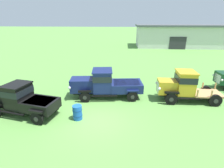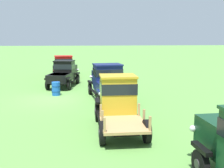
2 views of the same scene
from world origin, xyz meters
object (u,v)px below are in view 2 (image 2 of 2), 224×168
(vintage_truck_midrow_center, at_px, (108,81))
(vintage_truck_far_side, at_px, (117,100))
(vintage_truck_foreground_near, at_px, (64,66))
(vintage_truck_second_in_line, at_px, (64,73))
(oil_drum_beside_row, at_px, (56,89))

(vintage_truck_midrow_center, height_order, vintage_truck_far_side, vintage_truck_far_side)
(vintage_truck_foreground_near, relative_size, vintage_truck_far_side, 1.24)
(vintage_truck_foreground_near, distance_m, vintage_truck_midrow_center, 11.46)
(vintage_truck_second_in_line, distance_m, oil_drum_beside_row, 3.78)
(vintage_truck_foreground_near, height_order, vintage_truck_midrow_center, vintage_truck_midrow_center)
(vintage_truck_second_in_line, relative_size, oil_drum_beside_row, 5.52)
(vintage_truck_second_in_line, distance_m, vintage_truck_midrow_center, 5.84)
(vintage_truck_midrow_center, bearing_deg, vintage_truck_far_side, -2.06)
(vintage_truck_foreground_near, xyz_separation_m, vintage_truck_far_side, (16.68, 3.12, 0.15))
(vintage_truck_second_in_line, bearing_deg, vintage_truck_far_side, 14.50)
(vintage_truck_foreground_near, xyz_separation_m, oil_drum_beside_row, (9.66, -0.04, -0.58))
(vintage_truck_far_side, bearing_deg, vintage_truck_foreground_near, -169.40)
(vintage_truck_midrow_center, xyz_separation_m, oil_drum_beside_row, (-1.30, -3.37, -0.65))
(vintage_truck_foreground_near, xyz_separation_m, vintage_truck_second_in_line, (5.95, 0.35, 0.03))
(vintage_truck_midrow_center, distance_m, oil_drum_beside_row, 3.67)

